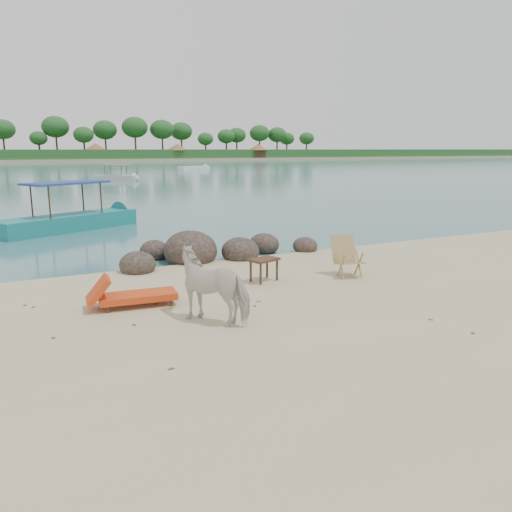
{
  "coord_description": "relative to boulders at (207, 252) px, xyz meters",
  "views": [
    {
      "loc": [
        -4.03,
        -7.04,
        3.16
      ],
      "look_at": [
        0.43,
        2.0,
        1.0
      ],
      "focal_mm": 35.0,
      "sensor_mm": 36.0,
      "label": 1
    }
  ],
  "objects": [
    {
      "name": "water",
      "position": [
        -1.02,
        83.52,
        -0.21
      ],
      "size": [
        400.0,
        400.0,
        0.0
      ],
      "primitive_type": "plane",
      "color": "#396C72",
      "rests_on": "ground"
    },
    {
      "name": "far_shore",
      "position": [
        -1.02,
        163.52,
        -0.21
      ],
      "size": [
        420.0,
        90.0,
        1.4
      ],
      "primitive_type": "cube",
      "color": "tan",
      "rests_on": "ground"
    },
    {
      "name": "far_scenery",
      "position": [
        -0.99,
        130.22,
        2.93
      ],
      "size": [
        420.0,
        18.0,
        9.5
      ],
      "color": "#1E4C1E",
      "rests_on": "ground"
    },
    {
      "name": "boulders",
      "position": [
        0.0,
        0.0,
        0.0
      ],
      "size": [
        6.26,
        2.82,
        1.15
      ],
      "rotation": [
        0.0,
        0.0,
        -0.26
      ],
      "color": "#2D231E",
      "rests_on": "ground"
    },
    {
      "name": "cow",
      "position": [
        -1.78,
        -5.18,
        0.47
      ],
      "size": [
        1.57,
        1.71,
        1.35
      ],
      "primitive_type": "imported",
      "rotation": [
        0.0,
        0.0,
        3.81
      ],
      "color": "silver",
      "rests_on": "ground"
    },
    {
      "name": "side_table",
      "position": [
        0.29,
        -3.13,
        0.07
      ],
      "size": [
        0.8,
        0.64,
        0.56
      ],
      "primitive_type": null,
      "rotation": [
        0.0,
        0.0,
        0.32
      ],
      "color": "#381F16",
      "rests_on": "ground"
    },
    {
      "name": "lounge_chair",
      "position": [
        -2.89,
        -3.7,
        0.08
      ],
      "size": [
        1.98,
        0.86,
        0.58
      ],
      "primitive_type": null,
      "rotation": [
        0.0,
        0.0,
        -0.1
      ],
      "color": "#C74517",
      "rests_on": "ground"
    },
    {
      "name": "deck_chair",
      "position": [
        2.42,
        -3.69,
        0.3
      ],
      "size": [
        0.81,
        0.86,
        1.02
      ],
      "primitive_type": null,
      "rotation": [
        0.0,
        0.0,
        -0.25
      ],
      "color": "tan",
      "rests_on": "ground"
    },
    {
      "name": "boat_near",
      "position": [
        -2.99,
        7.71,
        1.36
      ],
      "size": [
        6.4,
        4.24,
        3.14
      ],
      "primitive_type": null,
      "rotation": [
        0.0,
        0.0,
        0.48
      ],
      "color": "#167878",
      "rests_on": "water"
    },
    {
      "name": "boat_mid",
      "position": [
        5.19,
        40.47,
        1.13
      ],
      "size": [
        4.86,
        4.63,
        2.68
      ],
      "primitive_type": null,
      "rotation": [
        0.0,
        0.0,
        -0.75
      ],
      "color": "#B8B9B4",
      "rests_on": "water"
    },
    {
      "name": "boat_far",
      "position": [
        21.2,
        61.42,
        0.15
      ],
      "size": [
        6.35,
        3.77,
        0.73
      ],
      "primitive_type": null,
      "rotation": [
        0.0,
        0.0,
        0.4
      ],
      "color": "silver",
      "rests_on": "water"
    },
    {
      "name": "dead_leaves",
      "position": [
        -2.17,
        -5.24,
        -0.21
      ],
      "size": [
        7.05,
        7.4,
        0.0
      ],
      "color": "brown",
      "rests_on": "ground"
    }
  ]
}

